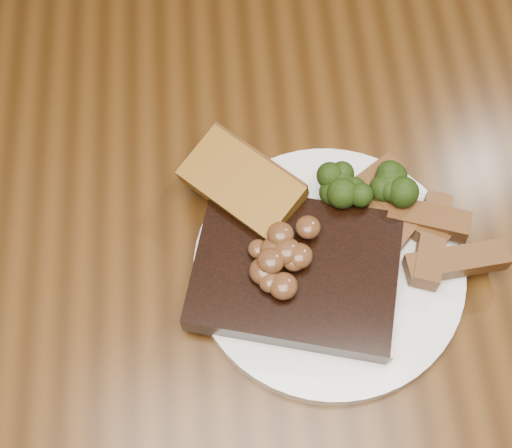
{
  "coord_description": "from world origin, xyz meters",
  "views": [
    {
      "loc": [
        -0.01,
        -0.3,
        1.37
      ],
      "look_at": [
        0.01,
        -0.01,
        0.78
      ],
      "focal_mm": 50.0,
      "sensor_mm": 36.0,
      "label": 1
    }
  ],
  "objects_px": {
    "plate": "(328,269)",
    "potato_wedges": "(402,239)",
    "garlic_bread": "(242,194)",
    "steak": "(295,271)",
    "dining_table": "(246,263)"
  },
  "relations": [
    {
      "from": "plate",
      "to": "potato_wedges",
      "type": "relative_size",
      "value": 2.1
    },
    {
      "from": "plate",
      "to": "garlic_bread",
      "type": "xyz_separation_m",
      "value": [
        -0.08,
        0.08,
        0.02
      ]
    },
    {
      "from": "steak",
      "to": "plate",
      "type": "bearing_deg",
      "value": 27.32
    },
    {
      "from": "garlic_bread",
      "to": "steak",
      "type": "bearing_deg",
      "value": -19.46
    },
    {
      "from": "dining_table",
      "to": "plate",
      "type": "relative_size",
      "value": 6.35
    },
    {
      "from": "steak",
      "to": "potato_wedges",
      "type": "height_order",
      "value": "steak"
    },
    {
      "from": "dining_table",
      "to": "steak",
      "type": "bearing_deg",
      "value": -55.38
    },
    {
      "from": "plate",
      "to": "potato_wedges",
      "type": "xyz_separation_m",
      "value": [
        0.07,
        0.02,
        0.02
      ]
    },
    {
      "from": "plate",
      "to": "steak",
      "type": "height_order",
      "value": "steak"
    },
    {
      "from": "plate",
      "to": "garlic_bread",
      "type": "distance_m",
      "value": 0.11
    },
    {
      "from": "plate",
      "to": "steak",
      "type": "distance_m",
      "value": 0.04
    },
    {
      "from": "plate",
      "to": "steak",
      "type": "relative_size",
      "value": 1.39
    },
    {
      "from": "plate",
      "to": "steak",
      "type": "bearing_deg",
      "value": -167.23
    },
    {
      "from": "steak",
      "to": "potato_wedges",
      "type": "relative_size",
      "value": 1.51
    },
    {
      "from": "dining_table",
      "to": "steak",
      "type": "relative_size",
      "value": 8.84
    }
  ]
}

